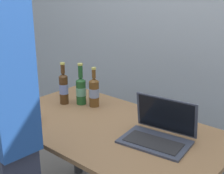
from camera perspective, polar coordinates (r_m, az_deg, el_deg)
The scene contains 8 objects.
desk at distance 1.92m, azimuth -0.86°, elevation -11.23°, with size 1.40×0.78×0.77m.
laptop at distance 1.69m, azimuth 8.64°, elevation -8.10°, with size 0.39×0.31×0.22m.
beer_bottle_brown at distance 2.15m, azimuth -5.74°, elevation -0.43°, with size 0.07×0.07×0.29m.
beer_bottle_dark at distance 2.16m, azimuth -8.90°, elevation -0.09°, with size 0.06×0.06×0.29m.
beer_bottle_green at distance 2.10m, azimuth -3.32°, elevation -0.83°, with size 0.07×0.07×0.27m.
person_figure at distance 1.51m, azimuth -19.77°, elevation -8.09°, with size 0.40×0.28×1.77m.
coffee_mug at distance 1.96m, azimuth -14.16°, elevation -4.88°, with size 0.11×0.08×0.08m.
back_wall at distance 2.44m, azimuth 13.77°, elevation 11.64°, with size 6.00×0.10×2.60m, color #99A3AD.
Camera 1 is at (1.11, -1.24, 1.58)m, focal length 49.58 mm.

